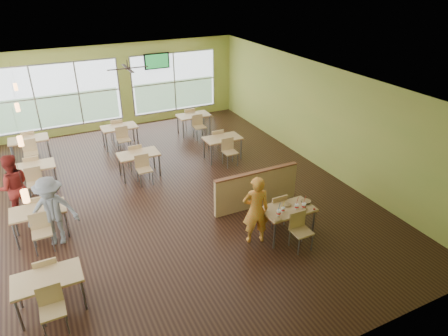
{
  "coord_description": "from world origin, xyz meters",
  "views": [
    {
      "loc": [
        -2.76,
        -9.33,
        5.73
      ],
      "look_at": [
        1.36,
        -0.94,
        1.0
      ],
      "focal_mm": 32.0,
      "sensor_mm": 36.0,
      "label": 1
    }
  ],
  "objects_px": {
    "half_wall_divider": "(256,189)",
    "food_basket": "(306,202)",
    "main_table": "(288,213)",
    "man_plaid": "(256,210)"
  },
  "relations": [
    {
      "from": "half_wall_divider",
      "to": "food_basket",
      "type": "xyz_separation_m",
      "value": [
        0.51,
        -1.43,
        0.26
      ]
    },
    {
      "from": "main_table",
      "to": "half_wall_divider",
      "type": "height_order",
      "value": "half_wall_divider"
    },
    {
      "from": "half_wall_divider",
      "to": "man_plaid",
      "type": "distance_m",
      "value": 1.55
    },
    {
      "from": "half_wall_divider",
      "to": "food_basket",
      "type": "relative_size",
      "value": 9.89
    },
    {
      "from": "main_table",
      "to": "man_plaid",
      "type": "distance_m",
      "value": 0.83
    },
    {
      "from": "main_table",
      "to": "food_basket",
      "type": "xyz_separation_m",
      "value": [
        0.51,
        0.02,
        0.15
      ]
    },
    {
      "from": "main_table",
      "to": "half_wall_divider",
      "type": "bearing_deg",
      "value": 90.0
    },
    {
      "from": "food_basket",
      "to": "half_wall_divider",
      "type": "bearing_deg",
      "value": 109.66
    },
    {
      "from": "man_plaid",
      "to": "food_basket",
      "type": "distance_m",
      "value": 1.3
    },
    {
      "from": "main_table",
      "to": "food_basket",
      "type": "height_order",
      "value": "main_table"
    }
  ]
}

